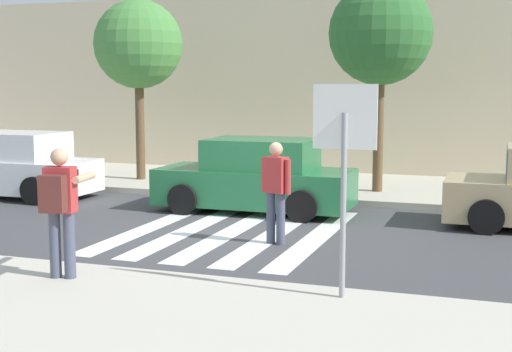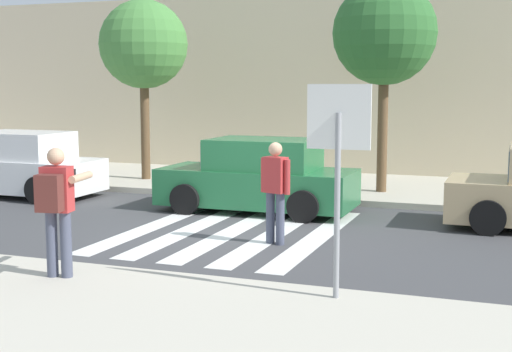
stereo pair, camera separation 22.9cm
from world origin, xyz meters
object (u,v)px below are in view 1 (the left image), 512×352
(stop_sign, at_px, (344,143))
(photographer_with_backpack, at_px, (60,201))
(pedestrian_crossing, at_px, (276,187))
(parked_car_green, at_px, (257,178))
(parked_car_white, at_px, (13,167))
(street_tree_west, at_px, (138,45))
(street_tree_center, at_px, (381,34))

(stop_sign, xyz_separation_m, photographer_with_backpack, (-3.67, -0.39, -0.83))
(photographer_with_backpack, xyz_separation_m, pedestrian_crossing, (1.86, 3.46, -0.19))
(pedestrian_crossing, bearing_deg, parked_car_green, 114.97)
(photographer_with_backpack, distance_m, parked_car_green, 6.31)
(pedestrian_crossing, bearing_deg, stop_sign, -59.47)
(photographer_with_backpack, relative_size, parked_car_white, 0.42)
(stop_sign, xyz_separation_m, street_tree_west, (-7.42, 8.78, 1.71))
(photographer_with_backpack, height_order, parked_car_green, photographer_with_backpack)
(photographer_with_backpack, xyz_separation_m, parked_car_green, (0.55, 6.28, -0.44))
(parked_car_white, relative_size, street_tree_center, 0.83)
(stop_sign, height_order, street_tree_center, street_tree_center)
(stop_sign, height_order, pedestrian_crossing, stop_sign)
(street_tree_west, distance_m, street_tree_center, 6.40)
(photographer_with_backpack, bearing_deg, parked_car_white, 131.95)
(parked_car_white, relative_size, parked_car_green, 1.00)
(parked_car_green, distance_m, street_tree_center, 4.68)
(parked_car_white, distance_m, street_tree_center, 9.28)
(stop_sign, relative_size, street_tree_center, 0.52)
(parked_car_white, bearing_deg, parked_car_green, 0.00)
(photographer_with_backpack, bearing_deg, street_tree_west, 112.25)
(stop_sign, xyz_separation_m, parked_car_green, (-3.12, 5.88, -1.27))
(pedestrian_crossing, xyz_separation_m, street_tree_center, (0.78, 5.61, 2.86))
(parked_car_green, relative_size, street_tree_center, 0.83)
(street_tree_west, relative_size, street_tree_center, 0.96)
(stop_sign, height_order, parked_car_white, stop_sign)
(parked_car_green, xyz_separation_m, street_tree_west, (-4.30, 2.90, 2.98))
(parked_car_white, xyz_separation_m, street_tree_west, (1.89, 2.90, 2.98))
(pedestrian_crossing, relative_size, parked_car_green, 0.42)
(photographer_with_backpack, xyz_separation_m, parked_car_white, (-5.64, 6.28, -0.44))
(stop_sign, height_order, parked_car_green, stop_sign)
(parked_car_white, xyz_separation_m, parked_car_green, (6.19, 0.00, 0.00))
(photographer_with_backpack, bearing_deg, stop_sign, 6.10)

